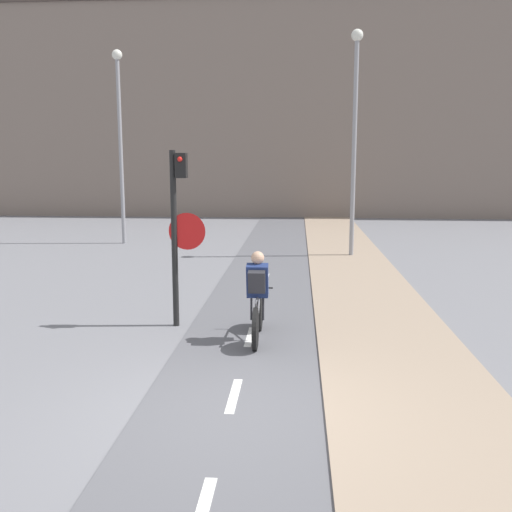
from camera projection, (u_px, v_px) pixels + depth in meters
ground_plane at (229, 414)px, 6.91m from camera, size 120.00×120.00×0.00m
bike_lane at (229, 413)px, 6.91m from camera, size 2.31×60.00×0.02m
sidewalk_strip at (427, 418)px, 6.74m from camera, size 2.40×60.00×0.05m
building_row_background at (285, 110)px, 31.81m from camera, size 60.00×5.20×11.60m
traffic_light_pole at (178, 219)px, 10.26m from camera, size 0.67×0.25×3.21m
street_lamp_far at (120, 127)px, 20.35m from camera, size 0.36×0.36×6.85m
street_lamp_sidewalk at (355, 121)px, 17.48m from camera, size 0.36×0.36×6.91m
cyclist_near at (258, 299)px, 9.60m from camera, size 0.46×1.79×1.54m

